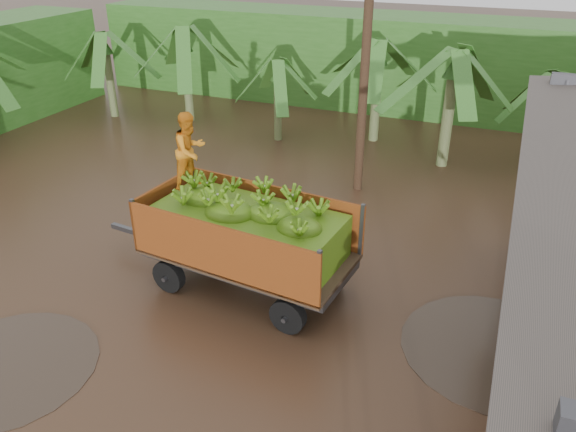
% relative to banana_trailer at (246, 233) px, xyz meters
% --- Properties ---
extents(ground, '(100.00, 100.00, 0.00)m').
position_rel_banana_trailer_xyz_m(ground, '(0.07, -2.02, -1.28)').
color(ground, black).
rests_on(ground, ground).
extents(hedge_north, '(22.00, 3.00, 3.60)m').
position_rel_banana_trailer_xyz_m(hedge_north, '(-1.93, 13.98, 0.52)').
color(hedge_north, '#2D661E').
rests_on(hedge_north, ground).
extents(banana_trailer, '(5.88, 2.45, 3.51)m').
position_rel_banana_trailer_xyz_m(banana_trailer, '(0.00, 0.00, 0.00)').
color(banana_trailer, '#B8551A').
rests_on(banana_trailer, ground).
extents(man_grey, '(1.04, 0.54, 1.70)m').
position_rel_banana_trailer_xyz_m(man_grey, '(5.68, -0.99, -0.43)').
color(man_grey, gray).
rests_on(man_grey, ground).
extents(utility_pole, '(1.20, 0.24, 8.74)m').
position_rel_banana_trailer_xyz_m(utility_pole, '(0.75, 5.59, 3.15)').
color(utility_pole, '#47301E').
rests_on(utility_pole, ground).
extents(banana_plants, '(24.24, 20.53, 4.04)m').
position_rel_banana_trailer_xyz_m(banana_plants, '(-5.27, 4.15, 0.52)').
color(banana_plants, '#2D661E').
rests_on(banana_plants, ground).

